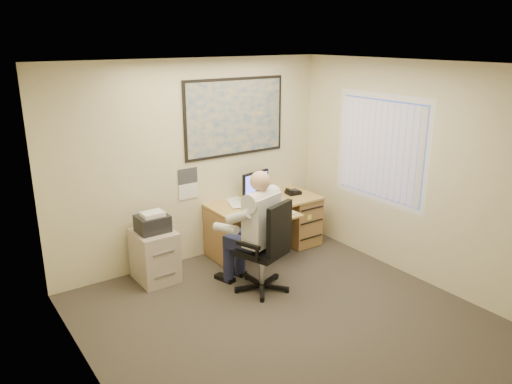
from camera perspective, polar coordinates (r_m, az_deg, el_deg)
room_shell at (r=4.87m, az=5.32°, el=-1.93°), size 4.00×4.50×2.70m
desk at (r=7.30m, az=3.02°, el=-2.78°), size 1.60×0.97×1.14m
world_map at (r=6.87m, az=-2.40°, el=8.53°), size 1.56×0.03×1.06m
wall_calendar at (r=6.70m, az=-7.77°, el=0.95°), size 0.28×0.01×0.42m
window_blinds at (r=6.71m, az=13.98°, el=4.78°), size 0.06×1.40×1.30m
filing_cabinet at (r=6.41m, az=-11.54°, el=-6.61°), size 0.48×0.57×0.91m
office_chair at (r=6.03m, az=0.80°, el=-8.40°), size 0.87×0.87×1.14m
person at (r=5.93m, az=0.51°, el=-4.52°), size 0.87×1.05×1.49m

